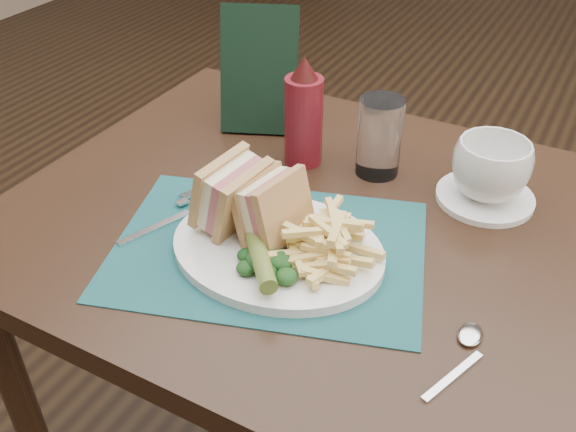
% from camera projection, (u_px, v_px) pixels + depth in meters
% --- Properties ---
extents(floor, '(7.00, 7.00, 0.00)m').
position_uv_depth(floor, '(387.00, 339.00, 1.77)').
color(floor, black).
rests_on(floor, ground).
extents(table_main, '(0.90, 0.75, 0.75)m').
position_uv_depth(table_main, '(307.00, 375.00, 1.19)').
color(table_main, black).
rests_on(table_main, ground).
extents(placemat, '(0.50, 0.42, 0.00)m').
position_uv_depth(placemat, '(269.00, 249.00, 0.90)').
color(placemat, '#17494C').
rests_on(placemat, table_main).
extents(plate, '(0.31, 0.26, 0.01)m').
position_uv_depth(plate, '(278.00, 249.00, 0.88)').
color(plate, white).
rests_on(plate, placemat).
extents(sandwich_half_a, '(0.09, 0.11, 0.11)m').
position_uv_depth(sandwich_half_a, '(219.00, 188.00, 0.90)').
color(sandwich_half_a, tan).
rests_on(sandwich_half_a, plate).
extents(sandwich_half_b, '(0.09, 0.11, 0.10)m').
position_uv_depth(sandwich_half_b, '(261.00, 201.00, 0.88)').
color(sandwich_half_b, tan).
rests_on(sandwich_half_b, plate).
extents(kale_garnish, '(0.11, 0.08, 0.03)m').
position_uv_depth(kale_garnish, '(266.00, 263.00, 0.83)').
color(kale_garnish, '#133414').
rests_on(kale_garnish, plate).
extents(pickle_spear, '(0.10, 0.11, 0.03)m').
position_uv_depth(pickle_spear, '(260.00, 258.00, 0.82)').
color(pickle_spear, '#556827').
rests_on(pickle_spear, plate).
extents(fries_pile, '(0.18, 0.20, 0.06)m').
position_uv_depth(fries_pile, '(325.00, 236.00, 0.85)').
color(fries_pile, '#F2D379').
rests_on(fries_pile, plate).
extents(fork, '(0.09, 0.17, 0.01)m').
position_uv_depth(fork, '(167.00, 215.00, 0.95)').
color(fork, silver).
rests_on(fork, placemat).
extents(spoon, '(0.08, 0.15, 0.01)m').
position_uv_depth(spoon, '(460.00, 359.00, 0.73)').
color(spoon, silver).
rests_on(spoon, table_main).
extents(saucer, '(0.18, 0.18, 0.01)m').
position_uv_depth(saucer, '(485.00, 197.00, 0.99)').
color(saucer, white).
rests_on(saucer, table_main).
extents(coffee_cup, '(0.16, 0.16, 0.09)m').
position_uv_depth(coffee_cup, '(491.00, 169.00, 0.96)').
color(coffee_cup, white).
rests_on(coffee_cup, saucer).
extents(drinking_glass, '(0.08, 0.08, 0.13)m').
position_uv_depth(drinking_glass, '(379.00, 137.00, 1.02)').
color(drinking_glass, white).
rests_on(drinking_glass, table_main).
extents(ketchup_bottle, '(0.07, 0.07, 0.19)m').
position_uv_depth(ketchup_bottle, '(304.00, 111.00, 1.04)').
color(ketchup_bottle, '#5C0F18').
rests_on(ketchup_bottle, table_main).
extents(check_presenter, '(0.16, 0.13, 0.22)m').
position_uv_depth(check_presenter, '(259.00, 70.00, 1.13)').
color(check_presenter, black).
rests_on(check_presenter, table_main).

